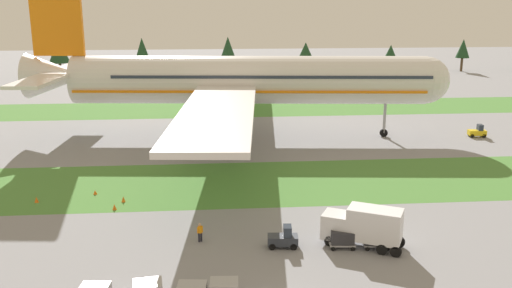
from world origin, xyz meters
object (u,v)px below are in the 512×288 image
at_px(cargo_dolly_second, 376,238).
at_px(taxiway_marker_2, 95,192).
at_px(baggage_tug, 284,238).
at_px(pushback_tractor, 478,132).
at_px(ground_crew_marshaller, 200,232).
at_px(taxiway_marker_1, 123,199).
at_px(taxiway_marker_3, 114,207).
at_px(cargo_dolly_lead, 342,238).
at_px(airliner, 238,80).
at_px(taxiway_marker_0, 36,200).
at_px(catering_truck, 364,225).

xyz_separation_m(cargo_dolly_second, taxiway_marker_2, (-26.71, 15.61, -0.68)).
height_order(baggage_tug, cargo_dolly_second, baggage_tug).
bearing_deg(pushback_tractor, baggage_tug, 141.51).
xyz_separation_m(baggage_tug, ground_crew_marshaller, (-7.18, 1.73, 0.13)).
height_order(ground_crew_marshaller, taxiway_marker_1, ground_crew_marshaller).
bearing_deg(taxiway_marker_3, baggage_tug, -32.31).
relative_size(cargo_dolly_lead, taxiway_marker_1, 3.83).
relative_size(airliner, taxiway_marker_0, 128.60).
xyz_separation_m(cargo_dolly_lead, ground_crew_marshaller, (-12.18, 2.19, 0.03)).
relative_size(taxiway_marker_2, taxiway_marker_3, 0.80).
bearing_deg(baggage_tug, taxiway_marker_2, 56.84).
distance_m(cargo_dolly_lead, pushback_tractor, 47.37).
bearing_deg(taxiway_marker_3, cargo_dolly_lead, -26.71).
height_order(taxiway_marker_0, taxiway_marker_1, taxiway_marker_0).
relative_size(airliner, taxiway_marker_2, 166.83).
height_order(pushback_tractor, ground_crew_marshaller, pushback_tractor).
height_order(cargo_dolly_second, taxiway_marker_3, cargo_dolly_second).
height_order(cargo_dolly_second, taxiway_marker_1, cargo_dolly_second).
bearing_deg(taxiway_marker_0, cargo_dolly_second, -22.78).
height_order(cargo_dolly_lead, pushback_tractor, pushback_tractor).
relative_size(airliner, pushback_tractor, 29.08).
height_order(baggage_tug, taxiway_marker_3, baggage_tug).
bearing_deg(airliner, taxiway_marker_0, -34.73).
xyz_separation_m(taxiway_marker_2, taxiway_marker_3, (2.85, -4.80, 0.06)).
bearing_deg(taxiway_marker_3, pushback_tractor, 27.22).
relative_size(taxiway_marker_1, taxiway_marker_2, 1.29).
bearing_deg(ground_crew_marshaller, airliner, 55.14).
distance_m(cargo_dolly_lead, taxiway_marker_0, 32.35).
relative_size(pushback_tractor, ground_crew_marshaller, 1.56).
bearing_deg(taxiway_marker_1, taxiway_marker_0, 176.21).
distance_m(cargo_dolly_second, taxiway_marker_0, 35.11).
xyz_separation_m(catering_truck, ground_crew_marshaller, (-14.04, 2.12, -1.01)).
bearing_deg(catering_truck, baggage_tug, 113.85).
distance_m(catering_truck, pushback_tractor, 46.17).
xyz_separation_m(baggage_tug, catering_truck, (6.87, -0.38, 1.14)).
bearing_deg(ground_crew_marshaller, taxiway_marker_3, 109.63).
bearing_deg(taxiway_marker_3, catering_truck, -24.65).
distance_m(cargo_dolly_lead, taxiway_marker_1, 24.05).
relative_size(baggage_tug, taxiway_marker_3, 4.61).
bearing_deg(taxiway_marker_3, airliner, 64.45).
xyz_separation_m(taxiway_marker_0, taxiway_marker_3, (8.51, -2.78, -0.01)).
relative_size(baggage_tug, ground_crew_marshaller, 1.56).
relative_size(catering_truck, taxiway_marker_3, 12.33).
bearing_deg(pushback_tractor, cargo_dolly_lead, 146.26).
distance_m(cargo_dolly_second, taxiway_marker_2, 30.94).
xyz_separation_m(baggage_tug, cargo_dolly_lead, (5.00, -0.46, 0.10)).
xyz_separation_m(baggage_tug, taxiway_marker_1, (-15.39, 12.27, -0.51)).
height_order(ground_crew_marshaller, taxiway_marker_0, ground_crew_marshaller).
xyz_separation_m(cargo_dolly_second, pushback_tractor, (27.03, 36.99, -0.10)).
xyz_separation_m(airliner, taxiway_marker_2, (-17.03, -24.86, -8.59)).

